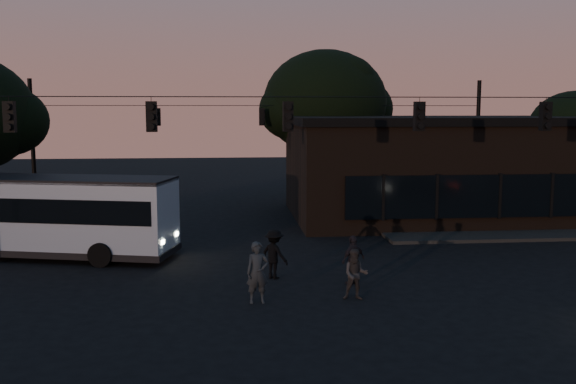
{
  "coord_description": "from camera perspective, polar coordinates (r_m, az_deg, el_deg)",
  "views": [
    {
      "loc": [
        -2.04,
        -17.49,
        5.79
      ],
      "look_at": [
        0.0,
        4.0,
        3.0
      ],
      "focal_mm": 40.0,
      "sensor_mm": 36.0,
      "label": 1
    }
  ],
  "objects": [
    {
      "name": "ground",
      "position": [
        18.53,
        1.19,
        -10.84
      ],
      "size": [
        120.0,
        120.0,
        0.0
      ],
      "primitive_type": "plane",
      "color": "black",
      "rests_on": "ground"
    },
    {
      "name": "sidewalk_far_right",
      "position": [
        34.94,
        18.37,
        -2.42
      ],
      "size": [
        14.0,
        10.0,
        0.15
      ],
      "primitive_type": "cube",
      "color": "black",
      "rests_on": "ground"
    },
    {
      "name": "building",
      "position": [
        35.37,
        12.8,
        2.19
      ],
      "size": [
        15.4,
        10.41,
        5.4
      ],
      "color": "black",
      "rests_on": "ground"
    },
    {
      "name": "tree_behind",
      "position": [
        39.95,
        3.31,
        7.93
      ],
      "size": [
        7.6,
        7.6,
        9.43
      ],
      "color": "black",
      "rests_on": "ground"
    },
    {
      "name": "tree_right",
      "position": [
        40.77,
        24.13,
        5.11
      ],
      "size": [
        5.2,
        5.2,
        6.86
      ],
      "color": "black",
      "rests_on": "ground"
    },
    {
      "name": "signal_rig_near",
      "position": [
        21.62,
        0.0,
        3.81
      ],
      "size": [
        26.24,
        0.3,
        7.5
      ],
      "color": "black",
      "rests_on": "ground"
    },
    {
      "name": "signal_rig_far",
      "position": [
        37.58,
        -2.31,
        4.95
      ],
      "size": [
        26.24,
        0.3,
        7.5
      ],
      "color": "black",
      "rests_on": "ground"
    },
    {
      "name": "bus",
      "position": [
        27.14,
        -21.75,
        -1.65
      ],
      "size": [
        11.56,
        5.27,
        3.17
      ],
      "rotation": [
        0.0,
        0.0,
        -0.25
      ],
      "color": "#899AAF",
      "rests_on": "ground"
    },
    {
      "name": "pedestrian_a",
      "position": [
        19.37,
        -2.72,
        -7.16
      ],
      "size": [
        0.72,
        0.51,
        1.87
      ],
      "primitive_type": "imported",
      "rotation": [
        0.0,
        0.0,
        0.09
      ],
      "color": "#212529",
      "rests_on": "ground"
    },
    {
      "name": "pedestrian_b",
      "position": [
        19.83,
        6.04,
        -7.29
      ],
      "size": [
        0.84,
        0.69,
        1.57
      ],
      "primitive_type": "imported",
      "rotation": [
        0.0,
        0.0,
        -0.13
      ],
      "color": "#2C2928",
      "rests_on": "ground"
    },
    {
      "name": "pedestrian_c",
      "position": [
        21.49,
        5.83,
        -6.03
      ],
      "size": [
        1.03,
        0.86,
        1.65
      ],
      "primitive_type": "imported",
      "rotation": [
        0.0,
        0.0,
        3.72
      ],
      "color": "black",
      "rests_on": "ground"
    },
    {
      "name": "pedestrian_d",
      "position": [
        22.11,
        -1.23,
        -5.53
      ],
      "size": [
        1.23,
        1.23,
        1.71
      ],
      "primitive_type": "imported",
      "rotation": [
        0.0,
        0.0,
        2.36
      ],
      "color": "black",
      "rests_on": "ground"
    }
  ]
}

